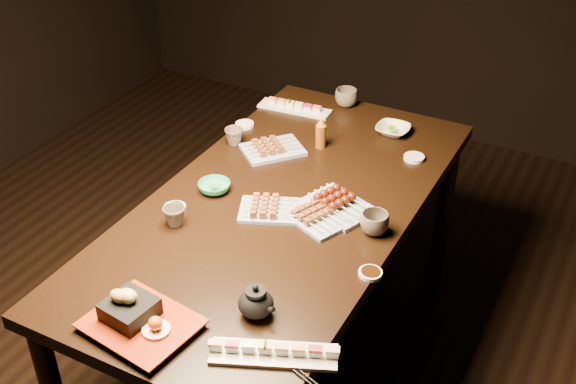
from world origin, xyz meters
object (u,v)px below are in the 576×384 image
Objects in this scene: dining_table at (282,283)px; yakitori_plate_left at (273,145)px; sushi_platter_near at (274,350)px; edamame_bowl_green at (214,187)px; yakitori_plate_center at (270,206)px; yakitori_plate_right at (317,214)px; sushi_platter_far at (295,106)px; edamame_bowl_cream at (393,130)px; teapot at (256,300)px; tempura_tray at (140,314)px; teacup_far_left at (234,137)px; teacup_far_right at (346,98)px; teacup_near_left at (174,216)px; teacup_mid_right at (375,223)px; condiment_bottle at (321,133)px.

yakitori_plate_left is (-0.21, 0.31, 0.40)m from dining_table.
sushi_platter_near is 2.93× the size of edamame_bowl_green.
yakitori_plate_right is (0.17, 0.03, -0.00)m from yakitori_plate_center.
sushi_platter_far is at bearing 93.51° from edamame_bowl_green.
edamame_bowl_cream is (0.42, 0.73, -0.00)m from edamame_bowl_green.
teapot reaches higher than yakitori_plate_left.
sushi_platter_near is 0.18m from teapot.
tempura_tray is (-0.21, -0.71, 0.03)m from yakitori_plate_right.
dining_table is 0.63m from teacup_far_left.
edamame_bowl_cream is 0.32m from teacup_far_right.
teacup_near_left reaches higher than sushi_platter_far.
teacup_far_left is at bearing 109.49° from edamame_bowl_green.
edamame_bowl_green is at bearing -155.82° from yakitori_plate_right.
teacup_mid_right is 0.96m from teacup_far_right.
yakitori_plate_center is at bearing -44.38° from teacup_far_left.
condiment_bottle reaches higher than sushi_platter_far.
yakitori_plate_right is 0.72m from edamame_bowl_cream.
yakitori_plate_center is at bearing -146.40° from yakitori_plate_right.
sushi_platter_near is 3.58× the size of teacup_mid_right.
yakitori_plate_center is at bearing -83.28° from teacup_far_right.
teacup_far_left is (-0.32, 1.04, -0.02)m from tempura_tray.
sushi_platter_near is 4.53× the size of teacup_near_left.
edamame_bowl_green is at bearing -120.17° from edamame_bowl_cream.
sushi_platter_near is at bearing -82.91° from edamame_bowl_cream.
teacup_mid_right is 1.29× the size of teacup_far_left.
sushi_platter_far is 1.33m from teapot.
teacup_mid_right is 0.79× the size of teapot.
sushi_platter_near is 0.66m from teacup_mid_right.
teacup_far_left is (-0.17, -0.02, 0.01)m from yakitori_plate_left.
tempura_tray is at bearing -98.69° from edamame_bowl_cream.
teacup_mid_right is at bearing -10.15° from dining_table.
teapot reaches higher than teacup_far_right.
sushi_platter_near is at bearing -83.52° from yakitori_plate_center.
teacup_far_right is at bearing 130.33° from yakitori_plate_right.
tempura_tray is at bearing -102.84° from dining_table.
tempura_tray reaches higher than edamame_bowl_cream.
teacup_near_left is at bearing 122.30° from tempura_tray.
condiment_bottle reaches higher than dining_table.
condiment_bottle is at bearing -131.70° from edamame_bowl_cream.
yakitori_plate_center is 0.77m from edamame_bowl_cream.
teacup_far_left is (-0.38, 0.29, 0.41)m from dining_table.
yakitori_plate_left is at bearing 95.83° from sushi_platter_near.
dining_table is at bearing 178.70° from teacup_mid_right.
tempura_tray reaches higher than edamame_bowl_green.
edamame_bowl_cream is 0.46× the size of tempura_tray.
teapot is at bearing -46.97° from edamame_bowl_green.
yakitori_plate_center and yakitori_plate_right have the same top height.
edamame_bowl_green reaches higher than dining_table.
dining_table is at bearing 122.72° from teapot.
teapot is (0.47, -0.26, 0.02)m from teacup_near_left.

